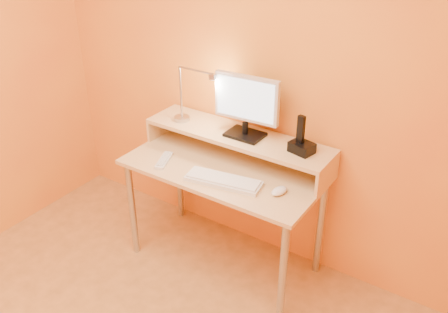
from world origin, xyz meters
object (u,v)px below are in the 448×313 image
Objects in this scene: lamp_base at (182,118)px; monitor_panel at (247,98)px; keyboard at (223,181)px; phone_dock at (302,148)px; remote_control at (164,160)px; mouse at (279,191)px.

monitor_panel is at bearing 5.06° from lamp_base.
phone_dock is at bearing 32.17° from keyboard.
keyboard is at bearing -28.46° from lamp_base.
phone_dock reaches higher than keyboard.
lamp_base is (-0.45, -0.04, -0.23)m from monitor_panel.
lamp_base is at bearing 81.50° from remote_control.
mouse is 0.75m from remote_control.
monitor_panel reaches higher than lamp_base.
keyboard is (0.04, -0.31, -0.39)m from monitor_panel.
phone_dock is at bearing 0.07° from remote_control.
phone_dock is at bearing 98.72° from mouse.
remote_control is at bearing 169.86° from keyboard.
remote_control is at bearing -145.71° from monitor_panel.
keyboard is 2.17× the size of remote_control.
lamp_base is 0.59m from keyboard.
phone_dock is at bearing -5.35° from monitor_panel.
mouse is at bearing 3.01° from keyboard.
phone_dock reaches higher than lamp_base.
keyboard is at bearing -85.94° from monitor_panel.
phone_dock is 0.28m from mouse.
monitor_panel is 2.00× the size of remote_control.
lamp_base reaches higher than keyboard.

